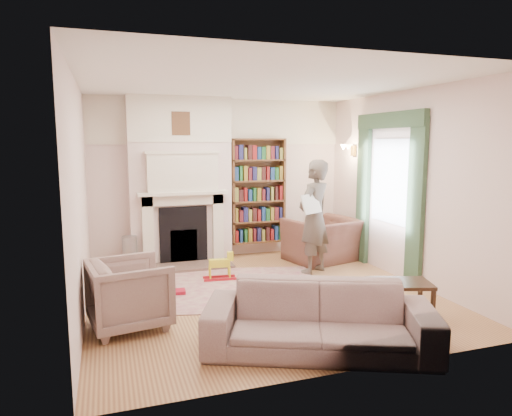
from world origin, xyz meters
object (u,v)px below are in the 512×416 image
object	(u,v)px
bookcase	(258,191)
armchair_reading	(322,240)
sofa	(319,319)
man_reading	(314,217)
paraffin_heater	(130,253)
armchair_left	(130,294)
coffee_table	(399,300)
rocking_horse	(219,266)

from	to	relation	value
bookcase	armchair_reading	distance (m)	1.45
armchair_reading	sofa	bearing A→B (deg)	48.74
sofa	man_reading	distance (m)	2.81
bookcase	paraffin_heater	distance (m)	2.48
armchair_left	man_reading	size ratio (longest dim) A/B	0.47
coffee_table	bookcase	bearing A→B (deg)	116.92
bookcase	rocking_horse	xyz separation A→B (m)	(-1.04, -1.32, -0.96)
bookcase	man_reading	xyz separation A→B (m)	(0.47, -1.38, -0.28)
man_reading	rocking_horse	bearing A→B (deg)	-33.54
armchair_left	sofa	xyz separation A→B (m)	(1.74, -1.18, -0.06)
bookcase	sofa	world-z (taller)	bookcase
armchair_reading	sofa	xyz separation A→B (m)	(-1.58, -3.11, -0.04)
bookcase	armchair_reading	xyz separation A→B (m)	(0.92, -0.78, -0.81)
sofa	man_reading	bearing A→B (deg)	89.03
armchair_left	man_reading	bearing A→B (deg)	-74.98
bookcase	rocking_horse	world-z (taller)	bookcase
armchair_left	sofa	distance (m)	2.11
armchair_reading	armchair_left	distance (m)	3.84
armchair_reading	rocking_horse	world-z (taller)	armchair_reading
armchair_reading	man_reading	bearing A→B (deg)	38.79
armchair_left	man_reading	distance (m)	3.20
armchair_reading	rocking_horse	xyz separation A→B (m)	(-1.96, -0.54, -0.16)
armchair_reading	armchair_left	world-z (taller)	armchair_left
armchair_left	paraffin_heater	xyz separation A→B (m)	(0.12, 2.39, -0.11)
armchair_reading	rocking_horse	size ratio (longest dim) A/B	2.35
bookcase	man_reading	size ratio (longest dim) A/B	1.04
coffee_table	sofa	bearing A→B (deg)	-143.26
paraffin_heater	rocking_horse	size ratio (longest dim) A/B	1.14
man_reading	coffee_table	distance (m)	2.18
paraffin_heater	rocking_horse	bearing A→B (deg)	-39.01
armchair_left	coffee_table	size ratio (longest dim) A/B	1.20
bookcase	armchair_left	xyz separation A→B (m)	(-2.40, -2.71, -0.79)
bookcase	coffee_table	distance (m)	3.63
bookcase	armchair_left	size ratio (longest dim) A/B	2.19
man_reading	armchair_left	bearing A→B (deg)	-6.33
sofa	coffee_table	world-z (taller)	sofa
bookcase	coffee_table	size ratio (longest dim) A/B	2.64
paraffin_heater	rocking_horse	distance (m)	1.60
bookcase	armchair_reading	world-z (taller)	bookcase
sofa	rocking_horse	world-z (taller)	sofa
coffee_table	armchair_left	bearing A→B (deg)	-176.67
bookcase	armchair_left	world-z (taller)	bookcase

